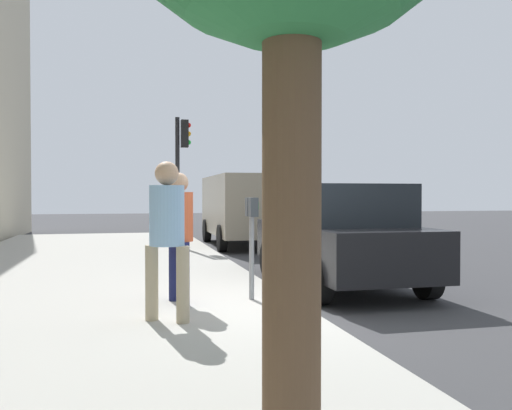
{
  "coord_description": "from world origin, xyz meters",
  "views": [
    {
      "loc": [
        -7.15,
        2.27,
        1.6
      ],
      "look_at": [
        0.93,
        0.32,
        1.44
      ],
      "focal_mm": 38.31,
      "sensor_mm": 36.0,
      "label": 1
    }
  ],
  "objects_px": {
    "traffic_signal": "(181,160)",
    "pedestrian_at_meter": "(179,227)",
    "parked_van_far": "(244,206)",
    "parked_sedan_near": "(340,235)",
    "parking_meter": "(252,226)",
    "pedestrian_bystander": "(167,226)"
  },
  "relations": [
    {
      "from": "pedestrian_at_meter",
      "to": "traffic_signal",
      "type": "height_order",
      "value": "traffic_signal"
    },
    {
      "from": "parking_meter",
      "to": "pedestrian_bystander",
      "type": "xyz_separation_m",
      "value": [
        -1.05,
        1.24,
        0.07
      ]
    },
    {
      "from": "pedestrian_bystander",
      "to": "parked_van_far",
      "type": "relative_size",
      "value": 0.35
    },
    {
      "from": "parking_meter",
      "to": "pedestrian_at_meter",
      "type": "relative_size",
      "value": 0.81
    },
    {
      "from": "parking_meter",
      "to": "pedestrian_bystander",
      "type": "height_order",
      "value": "pedestrian_bystander"
    },
    {
      "from": "pedestrian_at_meter",
      "to": "parked_van_far",
      "type": "height_order",
      "value": "parked_van_far"
    },
    {
      "from": "parked_sedan_near",
      "to": "traffic_signal",
      "type": "height_order",
      "value": "traffic_signal"
    },
    {
      "from": "pedestrian_bystander",
      "to": "pedestrian_at_meter",
      "type": "bearing_deg",
      "value": 19.89
    },
    {
      "from": "pedestrian_at_meter",
      "to": "parked_van_far",
      "type": "relative_size",
      "value": 0.33
    },
    {
      "from": "parked_van_far",
      "to": "traffic_signal",
      "type": "bearing_deg",
      "value": 124.2
    },
    {
      "from": "traffic_signal",
      "to": "pedestrian_at_meter",
      "type": "bearing_deg",
      "value": 174.07
    },
    {
      "from": "parking_meter",
      "to": "traffic_signal",
      "type": "height_order",
      "value": "traffic_signal"
    },
    {
      "from": "parking_meter",
      "to": "pedestrian_bystander",
      "type": "relative_size",
      "value": 0.77
    },
    {
      "from": "parked_sedan_near",
      "to": "traffic_signal",
      "type": "bearing_deg",
      "value": 17.98
    },
    {
      "from": "pedestrian_at_meter",
      "to": "parked_sedan_near",
      "type": "xyz_separation_m",
      "value": [
        1.53,
        -2.92,
        -0.28
      ]
    },
    {
      "from": "parked_van_far",
      "to": "parked_sedan_near",
      "type": "bearing_deg",
      "value": 180.0
    },
    {
      "from": "traffic_signal",
      "to": "parked_sedan_near",
      "type": "bearing_deg",
      "value": -162.02
    },
    {
      "from": "parked_sedan_near",
      "to": "parked_van_far",
      "type": "bearing_deg",
      "value": -0.0
    },
    {
      "from": "parking_meter",
      "to": "pedestrian_at_meter",
      "type": "height_order",
      "value": "pedestrian_at_meter"
    },
    {
      "from": "parking_meter",
      "to": "parked_van_far",
      "type": "relative_size",
      "value": 0.27
    },
    {
      "from": "pedestrian_at_meter",
      "to": "parked_van_far",
      "type": "bearing_deg",
      "value": 58.67
    },
    {
      "from": "pedestrian_bystander",
      "to": "parked_van_far",
      "type": "bearing_deg",
      "value": 15.8
    }
  ]
}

